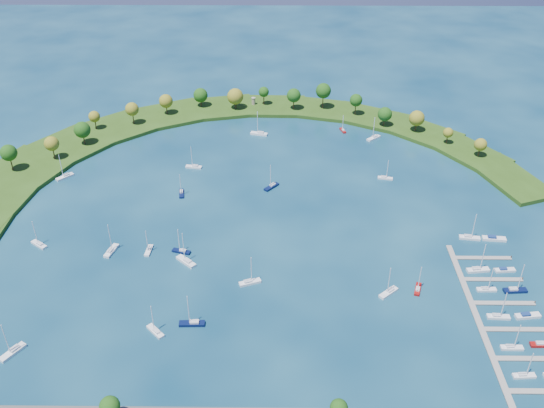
{
  "coord_description": "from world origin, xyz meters",
  "views": [
    {
      "loc": [
        7.17,
        -216.58,
        148.85
      ],
      "look_at": [
        5.0,
        5.0,
        4.0
      ],
      "focal_mm": 39.39,
      "sensor_mm": 36.0,
      "label": 1
    }
  ],
  "objects_px": {
    "moored_boat_2": "(389,292)",
    "moored_boat_13": "(385,177)",
    "moored_boat_1": "(181,193)",
    "moored_boat_9": "(374,137)",
    "moored_boat_7": "(39,244)",
    "moored_boat_5": "(194,166)",
    "dock_system": "(497,316)",
    "moored_boat_8": "(149,250)",
    "moored_boat_14": "(418,288)",
    "docked_boat_10": "(470,237)",
    "docked_boat_8": "(478,269)",
    "moored_boat_10": "(65,176)",
    "docked_boat_4": "(498,316)",
    "moored_boat_18": "(155,331)",
    "moored_boat_3": "(192,323)",
    "moored_boat_6": "(111,250)",
    "moored_boat_11": "(343,130)",
    "docked_boat_9": "(505,270)",
    "moored_boat_4": "(250,282)",
    "docked_boat_6": "(486,289)",
    "docked_boat_0": "(524,375)",
    "docked_boat_11": "(494,238)",
    "docked_boat_5": "(527,316)",
    "moored_boat_0": "(181,251)",
    "docked_boat_2": "(512,347)",
    "docked_boat_3": "(542,344)",
    "harbor_tower": "(253,101)",
    "moored_boat_15": "(259,133)",
    "moored_boat_17": "(186,261)",
    "moored_boat_16": "(13,351)",
    "docked_boat_7": "(515,290)"
  },
  "relations": [
    {
      "from": "docked_boat_7",
      "to": "docked_boat_10",
      "type": "distance_m",
      "value": 33.98
    },
    {
      "from": "moored_boat_2",
      "to": "docked_boat_4",
      "type": "distance_m",
      "value": 38.75
    },
    {
      "from": "moored_boat_1",
      "to": "moored_boat_9",
      "type": "distance_m",
      "value": 113.48
    },
    {
      "from": "moored_boat_14",
      "to": "docked_boat_10",
      "type": "distance_m",
      "value": 42.87
    },
    {
      "from": "moored_boat_4",
      "to": "docked_boat_6",
      "type": "bearing_deg",
      "value": -22.09
    },
    {
      "from": "moored_boat_7",
      "to": "docked_boat_10",
      "type": "xyz_separation_m",
      "value": [
        178.71,
        6.47,
        0.02
      ]
    },
    {
      "from": "moored_boat_7",
      "to": "docked_boat_3",
      "type": "xyz_separation_m",
      "value": [
        186.82,
        -53.58,
        -0.01
      ]
    },
    {
      "from": "dock_system",
      "to": "moored_boat_8",
      "type": "relative_size",
      "value": 7.61
    },
    {
      "from": "moored_boat_7",
      "to": "docked_boat_9",
      "type": "xyz_separation_m",
      "value": [
        186.78,
        -14.61,
        -0.31
      ]
    },
    {
      "from": "docked_boat_8",
      "to": "docked_boat_11",
      "type": "xyz_separation_m",
      "value": [
        12.35,
        20.51,
        -0.21
      ]
    },
    {
      "from": "moored_boat_18",
      "to": "moored_boat_3",
      "type": "bearing_deg",
      "value": -116.05
    },
    {
      "from": "moored_boat_9",
      "to": "docked_boat_4",
      "type": "relative_size",
      "value": 1.11
    },
    {
      "from": "moored_boat_18",
      "to": "moored_boat_11",
      "type": "bearing_deg",
      "value": -70.16
    },
    {
      "from": "docked_boat_3",
      "to": "docked_boat_4",
      "type": "xyz_separation_m",
      "value": [
        -10.5,
        13.08,
        0.0
      ]
    },
    {
      "from": "dock_system",
      "to": "moored_boat_14",
      "type": "relative_size",
      "value": 7.74
    },
    {
      "from": "docked_boat_9",
      "to": "harbor_tower",
      "type": "bearing_deg",
      "value": 118.64
    },
    {
      "from": "moored_boat_2",
      "to": "moored_boat_16",
      "type": "relative_size",
      "value": 0.92
    },
    {
      "from": "docked_boat_6",
      "to": "moored_boat_14",
      "type": "bearing_deg",
      "value": 178.88
    },
    {
      "from": "harbor_tower",
      "to": "dock_system",
      "type": "xyz_separation_m",
      "value": [
        92.62,
        -179.19,
        -3.91
      ]
    },
    {
      "from": "dock_system",
      "to": "moored_boat_8",
      "type": "bearing_deg",
      "value": 164.38
    },
    {
      "from": "moored_boat_1",
      "to": "docked_boat_8",
      "type": "xyz_separation_m",
      "value": [
        123.01,
        -54.88,
        0.05
      ]
    },
    {
      "from": "moored_boat_10",
      "to": "docked_boat_10",
      "type": "distance_m",
      "value": 190.72
    },
    {
      "from": "docked_boat_8",
      "to": "docked_boat_5",
      "type": "bearing_deg",
      "value": -74.77
    },
    {
      "from": "moored_boat_7",
      "to": "docked_boat_0",
      "type": "distance_m",
      "value": 188.57
    },
    {
      "from": "moored_boat_6",
      "to": "docked_boat_10",
      "type": "bearing_deg",
      "value": -70.78
    },
    {
      "from": "moored_boat_14",
      "to": "moored_boat_9",
      "type": "bearing_deg",
      "value": 17.87
    },
    {
      "from": "moored_boat_7",
      "to": "docked_boat_0",
      "type": "height_order",
      "value": "moored_boat_7"
    },
    {
      "from": "moored_boat_8",
      "to": "moored_boat_18",
      "type": "bearing_deg",
      "value": 17.12
    },
    {
      "from": "moored_boat_2",
      "to": "docked_boat_0",
      "type": "relative_size",
      "value": 1.18
    },
    {
      "from": "moored_boat_13",
      "to": "moored_boat_6",
      "type": "bearing_deg",
      "value": -142.28
    },
    {
      "from": "docked_boat_5",
      "to": "docked_boat_11",
      "type": "bearing_deg",
      "value": 80.11
    },
    {
      "from": "docked_boat_0",
      "to": "docked_boat_11",
      "type": "xyz_separation_m",
      "value": [
        12.32,
        72.63,
        -0.14
      ]
    },
    {
      "from": "moored_boat_1",
      "to": "docked_boat_3",
      "type": "xyz_separation_m",
      "value": [
        133.53,
        -93.74,
        0.01
      ]
    },
    {
      "from": "moored_boat_7",
      "to": "moored_boat_5",
      "type": "bearing_deg",
      "value": -95.01
    },
    {
      "from": "moored_boat_13",
      "to": "moored_boat_18",
      "type": "distance_m",
      "value": 140.33
    },
    {
      "from": "moored_boat_0",
      "to": "moored_boat_11",
      "type": "relative_size",
      "value": 1.2
    },
    {
      "from": "docked_boat_3",
      "to": "docked_boat_8",
      "type": "bearing_deg",
      "value": 104.78
    },
    {
      "from": "docked_boat_4",
      "to": "docked_boat_6",
      "type": "bearing_deg",
      "value": 92.8
    },
    {
      "from": "moored_boat_3",
      "to": "moored_boat_15",
      "type": "xyz_separation_m",
      "value": [
        19.23,
        147.62,
        0.03
      ]
    },
    {
      "from": "moored_boat_10",
      "to": "docked_boat_8",
      "type": "height_order",
      "value": "moored_boat_10"
    },
    {
      "from": "docked_boat_4",
      "to": "docked_boat_11",
      "type": "relative_size",
      "value": 1.18
    },
    {
      "from": "moored_boat_14",
      "to": "moored_boat_17",
      "type": "bearing_deg",
      "value": 98.05
    },
    {
      "from": "moored_boat_2",
      "to": "moored_boat_13",
      "type": "distance_m",
      "value": 84.11
    },
    {
      "from": "moored_boat_8",
      "to": "docked_boat_6",
      "type": "bearing_deg",
      "value": 84.1
    },
    {
      "from": "moored_boat_5",
      "to": "docked_boat_6",
      "type": "height_order",
      "value": "moored_boat_5"
    },
    {
      "from": "docked_boat_2",
      "to": "moored_boat_9",
      "type": "bearing_deg",
      "value": 99.84
    },
    {
      "from": "moored_boat_9",
      "to": "moored_boat_1",
      "type": "bearing_deg",
      "value": -10.47
    },
    {
      "from": "docked_boat_10",
      "to": "moored_boat_10",
      "type": "bearing_deg",
      "value": 173.48
    },
    {
      "from": "moored_boat_18",
      "to": "docked_boat_11",
      "type": "distance_m",
      "value": 142.91
    },
    {
      "from": "moored_boat_8",
      "to": "docked_boat_7",
      "type": "relative_size",
      "value": 0.84
    }
  ]
}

